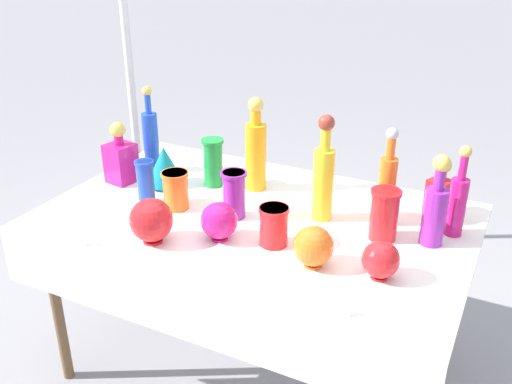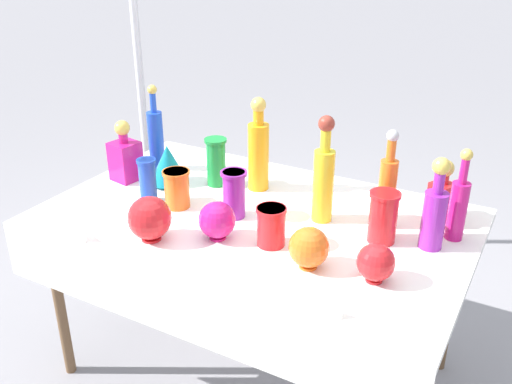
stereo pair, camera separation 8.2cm
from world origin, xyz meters
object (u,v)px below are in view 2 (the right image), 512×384
object	(u,v)px
square_decanter_0	(442,193)
square_decanter_1	(125,157)
tall_bottle_2	(435,212)
round_bowl_0	(376,262)
tall_bottle_1	(156,136)
slender_vase_2	(234,192)
round_bowl_2	(309,247)
tall_bottle_5	(387,187)
slender_vase_3	(271,225)
canopy_pole	(141,95)
slender_vase_5	(216,160)
slender_vase_4	(383,216)
round_bowl_1	(150,218)
slender_vase_1	(177,187)
tall_bottle_0	(458,204)
round_bowl_3	(217,220)
fluted_vase_0	(168,164)
tall_bottle_4	(324,177)
slender_vase_0	(148,179)

from	to	relation	value
square_decanter_0	square_decanter_1	distance (m)	1.31
tall_bottle_2	round_bowl_0	size ratio (longest dim) A/B	2.59
tall_bottle_1	round_bowl_0	xyz separation A→B (m)	(1.16, -0.40, -0.09)
slender_vase_2	round_bowl_2	world-z (taller)	slender_vase_2
tall_bottle_5	slender_vase_3	world-z (taller)	tall_bottle_5
tall_bottle_5	round_bowl_0	world-z (taller)	tall_bottle_5
tall_bottle_2	slender_vase_2	distance (m)	0.72
round_bowl_2	canopy_pole	size ratio (longest dim) A/B	0.06
slender_vase_2	slender_vase_5	world-z (taller)	slender_vase_5
canopy_pole	slender_vase_4	bearing A→B (deg)	-21.76
slender_vase_4	round_bowl_1	distance (m)	0.81
round_bowl_0	round_bowl_2	distance (m)	0.22
tall_bottle_2	slender_vase_1	distance (m)	0.97
tall_bottle_0	round_bowl_3	distance (m)	0.84
tall_bottle_0	round_bowl_1	bearing A→B (deg)	-150.42
tall_bottle_1	fluted_vase_0	size ratio (longest dim) A/B	2.22
tall_bottle_4	fluted_vase_0	xyz separation A→B (m)	(-0.70, -0.02, -0.08)
fluted_vase_0	slender_vase_4	bearing A→B (deg)	-1.96
slender_vase_2	slender_vase_4	xyz separation A→B (m)	(0.55, 0.09, 0.00)
tall_bottle_2	square_decanter_1	world-z (taller)	tall_bottle_2
tall_bottle_1	square_decanter_1	bearing A→B (deg)	-104.41
tall_bottle_0	fluted_vase_0	distance (m)	1.18
tall_bottle_5	slender_vase_2	world-z (taller)	tall_bottle_5
slender_vase_0	round_bowl_0	world-z (taller)	slender_vase_0
tall_bottle_4	tall_bottle_5	size ratio (longest dim) A/B	1.10
tall_bottle_1	round_bowl_0	world-z (taller)	tall_bottle_1
tall_bottle_5	slender_vase_4	xyz separation A→B (m)	(0.03, -0.12, -0.06)
slender_vase_0	round_bowl_1	xyz separation A→B (m)	(0.20, -0.24, -0.01)
tall_bottle_2	tall_bottle_4	xyz separation A→B (m)	(-0.41, 0.01, 0.04)
tall_bottle_0	canopy_pole	size ratio (longest dim) A/B	0.14
round_bowl_1	slender_vase_2	bearing A→B (deg)	60.79
square_decanter_1	fluted_vase_0	bearing A→B (deg)	14.20
tall_bottle_2	slender_vase_1	world-z (taller)	tall_bottle_2
tall_bottle_4	round_bowl_3	distance (m)	0.42
square_decanter_1	round_bowl_1	world-z (taller)	square_decanter_1
round_bowl_2	slender_vase_1	bearing A→B (deg)	166.34
tall_bottle_0	round_bowl_2	distance (m)	0.57
slender_vase_0	slender_vase_4	world-z (taller)	slender_vase_4
square_decanter_1	canopy_pole	bearing A→B (deg)	123.92
slender_vase_2	slender_vase_5	size ratio (longest dim) A/B	0.89
slender_vase_0	slender_vase_3	world-z (taller)	slender_vase_0
tall_bottle_2	round_bowl_0	bearing A→B (deg)	-109.06
slender_vase_4	square_decanter_1	bearing A→B (deg)	-179.20
tall_bottle_4	slender_vase_5	size ratio (longest dim) A/B	1.98
slender_vase_4	slender_vase_0	bearing A→B (deg)	-171.08
slender_vase_4	round_bowl_3	size ratio (longest dim) A/B	1.33
tall_bottle_0	canopy_pole	distance (m)	1.86
tall_bottle_0	slender_vase_1	distance (m)	1.05
slender_vase_5	fluted_vase_0	bearing A→B (deg)	-152.48
slender_vase_0	round_bowl_3	distance (m)	0.42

